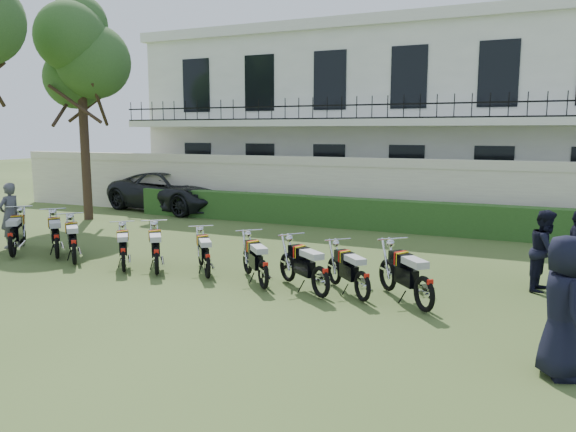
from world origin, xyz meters
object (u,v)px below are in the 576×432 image
Objects in this scene: motorcycle_7 at (321,274)px; motorcycle_6 at (263,267)px; tree_west_near at (81,54)px; motorcycle_4 at (156,254)px; officer_0 at (563,307)px; motorcycle_1 at (56,239)px; motorcycle_2 at (74,245)px; motorcycle_8 at (363,279)px; inspector at (10,215)px; motorcycle_9 at (425,285)px; motorcycle_3 at (123,253)px; motorcycle_0 at (12,238)px; motorcycle_5 at (207,259)px; officer_4 at (546,251)px; suv at (173,191)px.

motorcycle_6 is at bearing 123.81° from motorcycle_7.
tree_west_near reaches higher than motorcycle_4.
motorcycle_7 is 0.85× the size of officer_0.
motorcycle_7 is (3.94, -0.11, 0.00)m from motorcycle_4.
motorcycle_2 is (0.87, -0.29, -0.01)m from motorcycle_1.
inspector is at bearing 130.62° from motorcycle_8.
officer_0 reaches higher than motorcycle_6.
motorcycle_9 is (1.97, -0.04, 0.02)m from motorcycle_7.
motorcycle_4 reaches higher than motorcycle_3.
motorcycle_5 is at bearing -37.50° from motorcycle_0.
motorcycle_0 is 1.15× the size of motorcycle_5.
officer_4 reaches higher than motorcycle_8.
motorcycle_4 is 0.95× the size of officer_4.
motorcycle_2 is at bearing -67.84° from motorcycle_1.
motorcycle_2 is 10.51m from officer_4.
motorcycle_4 is 0.28× the size of suv.
motorcycle_7 is 1.18× the size of motorcycle_8.
tree_west_near is at bearing 107.98° from motorcycle_6.
suv is 17.65m from officer_0.
tree_west_near is at bearing 83.69° from motorcycle_2.
motorcycle_9 reaches higher than motorcycle_7.
motorcycle_2 is 1.06× the size of motorcycle_3.
motorcycle_2 reaches higher than motorcycle_8.
motorcycle_9 is at bearing -43.91° from motorcycle_5.
tree_west_near is 5.41× the size of motorcycle_5.
suv reaches higher than motorcycle_7.
motorcycle_7 is (1.27, -0.08, 0.01)m from motorcycle_6.
motorcycle_9 is (1.18, -0.16, 0.05)m from motorcycle_8.
motorcycle_8 is (8.01, -0.26, -0.06)m from motorcycle_1.
inspector is (-3.20, 0.89, 0.40)m from motorcycle_2.
motorcycle_4 is 1.15× the size of motorcycle_8.
inspector is at bearing 60.88° from officer_0.
motorcycle_1 is (4.05, -5.33, -5.37)m from tree_west_near.
motorcycle_1 is at bearing 124.43° from motorcycle_7.
officer_4 reaches higher than suv.
motorcycle_3 is at bearing -40.63° from motorcycle_0.
motorcycle_1 is 9.20m from motorcycle_9.
officer_4 reaches higher than motorcycle_0.
motorcycle_9 is (4.73, -0.36, 0.05)m from motorcycle_5.
officer_0 reaches higher than motorcycle_9.
suv reaches higher than motorcycle_4.
motorcycle_5 is 1.07× the size of motorcycle_8.
officer_0 is at bearing -76.12° from motorcycle_8.
motorcycle_9 reaches higher than motorcycle_8.
inspector reaches higher than motorcycle_3.
motorcycle_1 is at bearing 134.51° from motorcycle_6.
inspector is (1.72, -4.73, -4.99)m from tree_west_near.
motorcycle_6 is 1.27m from motorcycle_7.
suv reaches higher than motorcycle_1.
motorcycle_4 is at bearing -37.37° from tree_west_near.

